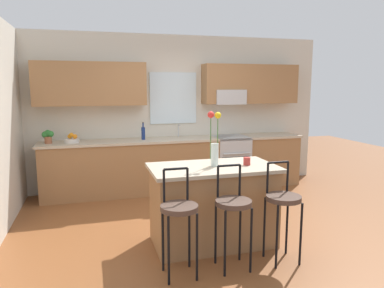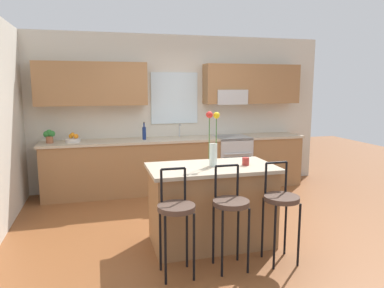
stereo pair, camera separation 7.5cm
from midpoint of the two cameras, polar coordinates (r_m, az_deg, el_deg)
ground_plane at (r=4.93m, az=2.82°, el=-12.52°), size 14.00×14.00×0.00m
back_wall_assembly at (r=6.51m, az=-2.26°, el=6.43°), size 5.60×0.50×2.70m
counter_run at (r=6.37m, az=-1.80°, el=-3.14°), size 4.56×0.64×0.92m
sink_faucet at (r=6.42m, az=-1.62°, el=2.35°), size 0.02×0.13×0.23m
oven_range at (r=6.63m, az=6.47°, el=-2.75°), size 0.60×0.64×0.92m
kitchen_island at (r=4.25m, az=3.59°, el=-9.50°), size 1.44×0.80×0.92m
bar_stool_near at (r=3.50m, az=-1.86°, el=-10.69°), size 0.36×0.36×1.04m
bar_stool_middle at (r=3.65m, az=6.70°, el=-9.87°), size 0.36×0.36×1.04m
bar_stool_far at (r=3.88m, az=14.37°, el=-8.95°), size 0.36×0.36×1.04m
flower_vase at (r=4.09m, az=3.86°, el=0.06°), size 0.15×0.10×0.62m
mug_ceramic at (r=4.20m, az=8.94°, el=-2.71°), size 0.08×0.08×0.09m
fruit_bowl_oranges at (r=6.14m, az=-17.87°, el=0.72°), size 0.24×0.24×0.16m
bottle_olive_oil at (r=6.17m, az=-7.18°, el=1.77°), size 0.06×0.06×0.29m
potted_plant_small at (r=6.15m, az=-21.20°, el=1.26°), size 0.18×0.12×0.22m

